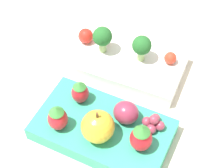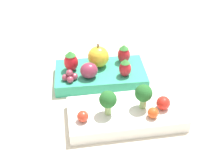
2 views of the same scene
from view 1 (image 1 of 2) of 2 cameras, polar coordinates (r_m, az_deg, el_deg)
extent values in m
plane|color=beige|center=(0.63, 0.11, -2.07)|extent=(4.00, 4.00, 0.00)
cube|color=white|center=(0.66, 1.21, 3.52)|extent=(0.22, 0.12, 0.03)
cube|color=#33A87F|center=(0.58, -1.41, -6.99)|extent=(0.21, 0.13, 0.03)
cylinder|color=#93B770|center=(0.66, -1.43, 5.72)|extent=(0.01, 0.01, 0.02)
sphere|color=#236028|center=(0.64, -1.47, 7.27)|extent=(0.03, 0.03, 0.03)
cylinder|color=#93B770|center=(0.64, 4.43, 4.39)|extent=(0.01, 0.01, 0.02)
sphere|color=#236028|center=(0.63, 4.57, 5.90)|extent=(0.03, 0.03, 0.03)
sphere|color=red|center=(0.67, -4.03, 7.33)|extent=(0.03, 0.03, 0.03)
sphere|color=red|center=(0.64, 8.88, 3.92)|extent=(0.02, 0.02, 0.02)
sphere|color=#DB4C1E|center=(0.68, -1.27, 7.69)|extent=(0.02, 0.02, 0.02)
sphere|color=gold|center=(0.53, -2.19, -6.50)|extent=(0.05, 0.05, 0.05)
cylinder|color=brown|center=(0.51, -2.28, -4.84)|extent=(0.00, 0.00, 0.01)
ellipsoid|color=red|center=(0.55, -8.26, -5.28)|extent=(0.03, 0.03, 0.04)
cone|color=#388438|center=(0.54, -8.51, -4.00)|extent=(0.02, 0.02, 0.01)
ellipsoid|color=red|center=(0.53, 4.43, -8.32)|extent=(0.03, 0.03, 0.04)
cone|color=#388438|center=(0.51, 4.59, -6.99)|extent=(0.02, 0.02, 0.01)
ellipsoid|color=red|center=(0.58, -4.88, -1.38)|extent=(0.03, 0.03, 0.03)
cone|color=#388438|center=(0.57, -5.01, -0.16)|extent=(0.02, 0.02, 0.01)
ellipsoid|color=#892D47|center=(0.56, 2.13, -4.36)|extent=(0.04, 0.04, 0.03)
sphere|color=#93384C|center=(0.56, 7.30, -6.33)|extent=(0.02, 0.02, 0.02)
sphere|color=#93384C|center=(0.57, 6.62, -5.23)|extent=(0.02, 0.02, 0.02)
sphere|color=#93384C|center=(0.56, 5.32, -5.71)|extent=(0.02, 0.02, 0.02)
sphere|color=#93384C|center=(0.56, 5.99, -6.84)|extent=(0.02, 0.02, 0.02)
sphere|color=#93384C|center=(0.55, 6.40, -5.43)|extent=(0.02, 0.02, 0.02)
camera|label=2|loc=(0.88, 25.68, 41.83)|focal=50.00mm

